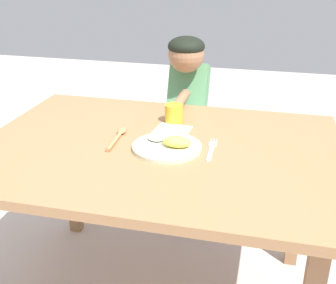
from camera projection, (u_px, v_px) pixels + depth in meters
name	position (u px, v px, depth m)	size (l,w,h in m)	color
dining_table	(158.00, 164.00, 1.60)	(1.31, 0.94, 0.72)	#A2744B
plate	(168.00, 145.00, 1.54)	(0.25, 0.25, 0.05)	beige
fork	(211.00, 149.00, 1.53)	(0.03, 0.19, 0.01)	silver
spoon	(118.00, 136.00, 1.63)	(0.04, 0.21, 0.02)	tan
drinking_cup	(174.00, 113.00, 1.77)	(0.07, 0.07, 0.08)	gold
person	(188.00, 122.00, 2.21)	(0.20, 0.42, 1.01)	navy
napkin	(171.00, 132.00, 1.69)	(0.14, 0.16, 0.00)	white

